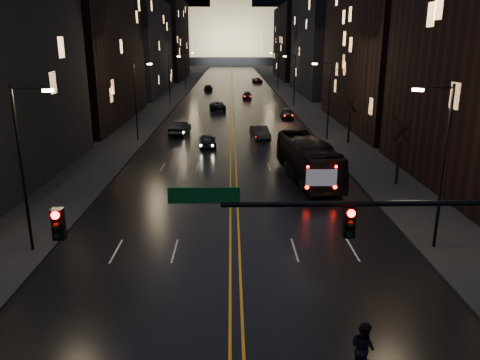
{
  "coord_description": "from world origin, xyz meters",
  "views": [
    {
      "loc": [
        -0.16,
        -13.53,
        10.96
      ],
      "look_at": [
        0.35,
        13.53,
        3.0
      ],
      "focal_mm": 35.0,
      "sensor_mm": 36.0,
      "label": 1
    }
  ],
  "objects_px": {
    "bus": "(308,159)",
    "oncoming_car_a": "(208,141)",
    "oncoming_car_b": "(180,128)",
    "receding_car_a": "(260,133)",
    "pedestrian_b": "(363,348)",
    "traffic_signal": "(424,236)"
  },
  "relations": [
    {
      "from": "bus",
      "to": "pedestrian_b",
      "type": "height_order",
      "value": "bus"
    },
    {
      "from": "bus",
      "to": "pedestrian_b",
      "type": "bearing_deg",
      "value": -100.86
    },
    {
      "from": "oncoming_car_b",
      "to": "pedestrian_b",
      "type": "bearing_deg",
      "value": 110.6
    },
    {
      "from": "traffic_signal",
      "to": "oncoming_car_a",
      "type": "bearing_deg",
      "value": 103.38
    },
    {
      "from": "oncoming_car_b",
      "to": "receding_car_a",
      "type": "distance_m",
      "value": 10.28
    },
    {
      "from": "traffic_signal",
      "to": "bus",
      "type": "distance_m",
      "value": 24.34
    },
    {
      "from": "oncoming_car_a",
      "to": "receding_car_a",
      "type": "distance_m",
      "value": 7.33
    },
    {
      "from": "oncoming_car_b",
      "to": "bus",
      "type": "bearing_deg",
      "value": 129.47
    },
    {
      "from": "pedestrian_b",
      "to": "traffic_signal",
      "type": "bearing_deg",
      "value": -122.53
    },
    {
      "from": "oncoming_car_b",
      "to": "pedestrian_b",
      "type": "height_order",
      "value": "pedestrian_b"
    },
    {
      "from": "traffic_signal",
      "to": "pedestrian_b",
      "type": "bearing_deg",
      "value": 177.61
    },
    {
      "from": "oncoming_car_a",
      "to": "bus",
      "type": "bearing_deg",
      "value": 121.82
    },
    {
      "from": "bus",
      "to": "receding_car_a",
      "type": "xyz_separation_m",
      "value": [
        -2.99,
        16.51,
        -0.85
      ]
    },
    {
      "from": "oncoming_car_b",
      "to": "receding_car_a",
      "type": "xyz_separation_m",
      "value": [
        9.75,
        -3.28,
        -0.04
      ]
    },
    {
      "from": "oncoming_car_a",
      "to": "oncoming_car_b",
      "type": "height_order",
      "value": "oncoming_car_b"
    },
    {
      "from": "bus",
      "to": "oncoming_car_a",
      "type": "relative_size",
      "value": 2.71
    },
    {
      "from": "oncoming_car_a",
      "to": "receding_car_a",
      "type": "xyz_separation_m",
      "value": [
        5.95,
        4.28,
        0.06
      ]
    },
    {
      "from": "oncoming_car_a",
      "to": "pedestrian_b",
      "type": "bearing_deg",
      "value": 96.66
    },
    {
      "from": "traffic_signal",
      "to": "oncoming_car_a",
      "type": "distance_m",
      "value": 37.6
    },
    {
      "from": "bus",
      "to": "oncoming_car_b",
      "type": "relative_size",
      "value": 2.31
    },
    {
      "from": "bus",
      "to": "oncoming_car_a",
      "type": "xyz_separation_m",
      "value": [
        -8.93,
        12.24,
        -0.91
      ]
    },
    {
      "from": "receding_car_a",
      "to": "pedestrian_b",
      "type": "bearing_deg",
      "value": -95.98
    }
  ]
}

